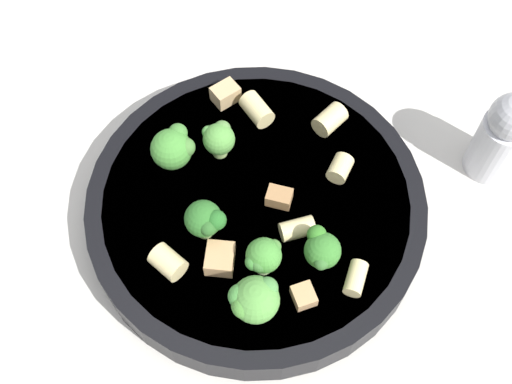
# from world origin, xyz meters

# --- Properties ---
(ground_plane) EXTENTS (2.00, 2.00, 0.00)m
(ground_plane) POSITION_xyz_m (0.00, 0.00, 0.00)
(ground_plane) COLOR beige
(pasta_bowl) EXTENTS (0.26, 0.26, 0.03)m
(pasta_bowl) POSITION_xyz_m (0.00, 0.00, 0.02)
(pasta_bowl) COLOR black
(pasta_bowl) RESTS_ON ground_plane
(broccoli_floret_0) EXTENTS (0.03, 0.03, 0.03)m
(broccoli_floret_0) POSITION_xyz_m (0.05, 0.01, 0.05)
(broccoli_floret_0) COLOR #93B766
(broccoli_floret_0) RESTS_ON pasta_bowl
(broccoli_floret_1) EXTENTS (0.03, 0.03, 0.04)m
(broccoli_floret_1) POSITION_xyz_m (-0.08, 0.03, 0.05)
(broccoli_floret_1) COLOR #84AD60
(broccoli_floret_1) RESTS_ON pasta_bowl
(broccoli_floret_2) EXTENTS (0.03, 0.03, 0.03)m
(broccoli_floret_2) POSITION_xyz_m (-0.06, -0.03, 0.05)
(broccoli_floret_2) COLOR #84AD60
(broccoli_floret_2) RESTS_ON pasta_bowl
(broccoli_floret_3) EXTENTS (0.03, 0.03, 0.04)m
(broccoli_floret_3) POSITION_xyz_m (-0.02, 0.04, 0.05)
(broccoli_floret_3) COLOR #93B766
(broccoli_floret_3) RESTS_ON pasta_bowl
(broccoli_floret_4) EXTENTS (0.03, 0.03, 0.03)m
(broccoli_floret_4) POSITION_xyz_m (-0.06, 0.01, 0.05)
(broccoli_floret_4) COLOR #9EC175
(broccoli_floret_4) RESTS_ON pasta_bowl
(broccoli_floret_5) EXTENTS (0.03, 0.03, 0.03)m
(broccoli_floret_5) POSITION_xyz_m (0.05, 0.05, 0.05)
(broccoli_floret_5) COLOR #9EC175
(broccoli_floret_5) RESTS_ON pasta_bowl
(rigatoni_0) EXTENTS (0.03, 0.03, 0.02)m
(rigatoni_0) POSITION_xyz_m (-0.03, 0.08, 0.04)
(rigatoni_0) COLOR beige
(rigatoni_0) RESTS_ON pasta_bowl
(rigatoni_1) EXTENTS (0.03, 0.02, 0.02)m
(rigatoni_1) POSITION_xyz_m (0.07, -0.03, 0.04)
(rigatoni_1) COLOR beige
(rigatoni_1) RESTS_ON pasta_bowl
(rigatoni_2) EXTENTS (0.02, 0.03, 0.01)m
(rigatoni_2) POSITION_xyz_m (-0.04, -0.02, 0.04)
(rigatoni_2) COLOR beige
(rigatoni_2) RESTS_ON pasta_bowl
(rigatoni_3) EXTENTS (0.03, 0.03, 0.01)m
(rigatoni_3) POSITION_xyz_m (-0.09, -0.04, 0.04)
(rigatoni_3) COLOR beige
(rigatoni_3) RESTS_ON pasta_bowl
(rigatoni_4) EXTENTS (0.03, 0.03, 0.02)m
(rigatoni_4) POSITION_xyz_m (0.04, -0.08, 0.04)
(rigatoni_4) COLOR beige
(rigatoni_4) RESTS_ON pasta_bowl
(rigatoni_5) EXTENTS (0.03, 0.03, 0.02)m
(rigatoni_5) POSITION_xyz_m (-0.00, -0.07, 0.04)
(rigatoni_5) COLOR beige
(rigatoni_5) RESTS_ON pasta_bowl
(chicken_chunk_0) EXTENTS (0.02, 0.02, 0.01)m
(chicken_chunk_0) POSITION_xyz_m (-0.09, -0.01, 0.04)
(chicken_chunk_0) COLOR tan
(chicken_chunk_0) RESTS_ON pasta_bowl
(chicken_chunk_1) EXTENTS (0.02, 0.03, 0.01)m
(chicken_chunk_1) POSITION_xyz_m (0.10, -0.01, 0.04)
(chicken_chunk_1) COLOR tan
(chicken_chunk_1) RESTS_ON pasta_bowl
(chicken_chunk_2) EXTENTS (0.02, 0.02, 0.01)m
(chicken_chunk_2) POSITION_xyz_m (-0.01, -0.02, 0.04)
(chicken_chunk_2) COLOR #A87A4C
(chicken_chunk_2) RESTS_ON pasta_bowl
(chicken_chunk_3) EXTENTS (0.03, 0.03, 0.01)m
(chicken_chunk_3) POSITION_xyz_m (-0.04, 0.04, 0.04)
(chicken_chunk_3) COLOR tan
(chicken_chunk_3) RESTS_ON pasta_bowl
(pepper_shaker) EXTENTS (0.04, 0.04, 0.09)m
(pepper_shaker) POSITION_xyz_m (-0.02, -0.20, 0.04)
(pepper_shaker) COLOR silver
(pepper_shaker) RESTS_ON ground_plane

